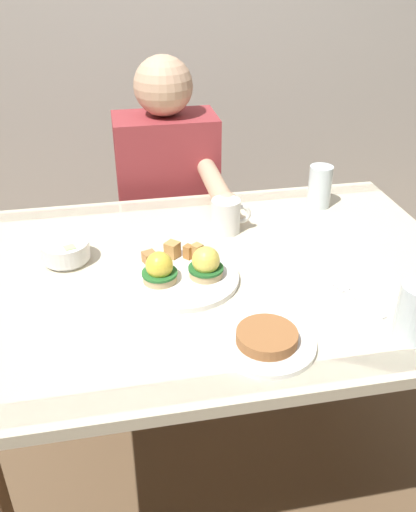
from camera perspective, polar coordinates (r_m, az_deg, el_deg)
The scene contains 10 objects.
ground_plane at distance 1.85m, azimuth 1.50°, elevation -21.13°, with size 6.00×6.00×0.00m, color brown.
dining_table at distance 1.41m, azimuth 1.84°, elevation -4.94°, with size 1.20×0.90×0.74m.
eggs_benedict_plate at distance 1.29m, azimuth -2.69°, elevation -1.66°, with size 0.27×0.27×0.09m.
fruit_bowl at distance 1.41m, azimuth -14.68°, elevation 0.48°, with size 0.12×0.12×0.06m.
coffee_mug at distance 1.50m, azimuth 1.97°, elevation 4.34°, with size 0.11×0.08×0.09m.
fork at distance 1.28m, azimuth 15.26°, elevation -4.25°, with size 0.07×0.15×0.00m.
water_glass_near at distance 1.18m, azimuth 20.98°, elevation -5.88°, with size 0.08×0.08×0.12m.
water_glass_far at distance 1.68m, azimuth 11.62°, elevation 6.89°, with size 0.07×0.07×0.13m.
side_plate at distance 1.11m, azimuth 6.17°, elevation -8.83°, with size 0.20×0.20×0.04m.
diner_person at distance 1.91m, azimuth -4.02°, elevation 5.58°, with size 0.34×0.54×1.14m.
Camera 1 is at (-0.26, -1.12, 1.45)m, focal length 38.11 mm.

